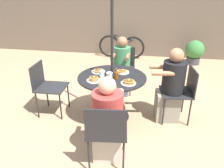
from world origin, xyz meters
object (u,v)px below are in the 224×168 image
(patio_chair_north, at_px, (47,84))
(pancake_plate_d, at_px, (94,79))
(pancake_plate_b, at_px, (98,71))
(diner_south, at_px, (171,88))
(pancake_plate_c, at_px, (129,82))
(patio_chair_west, at_px, (123,66))
(coffee_cup, at_px, (109,76))
(bicycle, at_px, (121,47))
(diner_west, at_px, (122,68))
(drinking_glass_a, at_px, (102,74))
(pancake_plate_a, at_px, (122,72))
(patio_chair_east, at_px, (107,130))
(potted_shrub, at_px, (194,51))
(diner_east, at_px, (108,123))
(patio_chair_south, at_px, (182,90))
(syrup_bottle, at_px, (116,75))
(patio_table, at_px, (112,86))

(patio_chair_north, height_order, pancake_plate_d, patio_chair_north)
(patio_chair_north, relative_size, pancake_plate_b, 3.98)
(diner_south, distance_m, pancake_plate_c, 0.75)
(patio_chair_west, height_order, coffee_cup, patio_chair_west)
(pancake_plate_c, relative_size, bicycle, 0.16)
(patio_chair_north, height_order, diner_west, diner_west)
(drinking_glass_a, bearing_deg, pancake_plate_a, 43.11)
(patio_chair_west, height_order, pancake_plate_a, patio_chair_west)
(patio_chair_east, bearing_deg, potted_shrub, 61.67)
(diner_east, xyz_separation_m, patio_chair_south, (0.98, 1.04, 0.02))
(diner_south, height_order, drinking_glass_a, diner_south)
(coffee_cup, height_order, bicycle, coffee_cup)
(diner_south, relative_size, coffee_cup, 10.37)
(pancake_plate_b, bearing_deg, patio_chair_south, -0.53)
(pancake_plate_c, relative_size, syrup_bottle, 1.39)
(patio_chair_west, height_order, syrup_bottle, syrup_bottle)
(pancake_plate_b, xyz_separation_m, pancake_plate_c, (0.53, -0.37, 0.01))
(coffee_cup, bearing_deg, potted_shrub, 60.69)
(patio_table, bearing_deg, syrup_bottle, -43.81)
(patio_chair_north, distance_m, patio_chair_south, 2.18)
(diner_east, relative_size, patio_chair_south, 1.27)
(diner_east, xyz_separation_m, coffee_cup, (-0.12, 0.77, 0.29))
(diner_east, distance_m, potted_shrub, 4.28)
(patio_chair_south, bearing_deg, drinking_glass_a, 92.50)
(pancake_plate_c, bearing_deg, pancake_plate_d, 178.92)
(diner_east, height_order, pancake_plate_a, diner_east)
(patio_chair_west, relative_size, pancake_plate_b, 3.98)
(syrup_bottle, bearing_deg, pancake_plate_b, 146.11)
(diner_west, relative_size, pancake_plate_d, 5.19)
(pancake_plate_a, bearing_deg, pancake_plate_c, -71.33)
(pancake_plate_d, relative_size, potted_shrub, 0.34)
(diner_south, bearing_deg, patio_chair_east, 139.74)
(patio_chair_south, height_order, patio_chair_west, same)
(patio_chair_north, xyz_separation_m, coffee_cup, (1.08, -0.10, 0.26))
(patio_chair_north, bearing_deg, diner_south, 92.24)
(coffee_cup, distance_m, potted_shrub, 3.66)
(patio_chair_west, bearing_deg, potted_shrub, -129.74)
(patio_chair_south, relative_size, potted_shrub, 1.33)
(patio_chair_south, relative_size, syrup_bottle, 5.52)
(diner_east, distance_m, diner_west, 1.83)
(syrup_bottle, relative_size, bicycle, 0.11)
(pancake_plate_a, height_order, pancake_plate_d, pancake_plate_d)
(diner_south, distance_m, pancake_plate_a, 0.80)
(patio_table, distance_m, patio_chair_east, 1.09)
(patio_table, distance_m, pancake_plate_a, 0.29)
(diner_east, distance_m, pancake_plate_d, 0.81)
(pancake_plate_b, xyz_separation_m, potted_shrub, (2.01, 2.89, -0.39))
(diner_east, distance_m, drinking_glass_a, 0.92)
(patio_table, distance_m, pancake_plate_b, 0.34)
(patio_table, distance_m, bicycle, 3.27)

